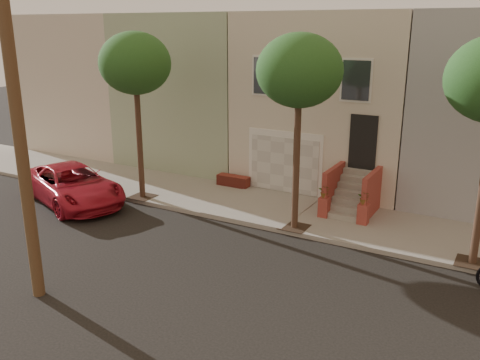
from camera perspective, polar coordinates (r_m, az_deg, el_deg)
The scene contains 6 objects.
ground at distance 14.69m, azimuth -3.85°, elevation -10.03°, with size 90.00×90.00×0.00m, color black.
sidewalk at distance 18.97m, azimuth 5.02°, elevation -3.45°, with size 40.00×3.70×0.15m, color gray.
house_row at distance 23.45m, azimuth 11.28°, elevation 9.18°, with size 33.10×11.70×7.00m.
tree_left at distance 19.61m, azimuth -11.58°, elevation 12.47°, with size 2.70×2.57×6.30m.
tree_mid at distance 16.14m, azimuth 6.60°, elevation 11.84°, with size 2.70×2.57×6.30m.
pickup_truck at distance 20.80m, azimuth -18.13°, elevation -0.50°, with size 2.44×5.28×1.47m, color #B3192D.
Camera 1 is at (7.28, -10.91, 6.61)m, focal length 38.42 mm.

